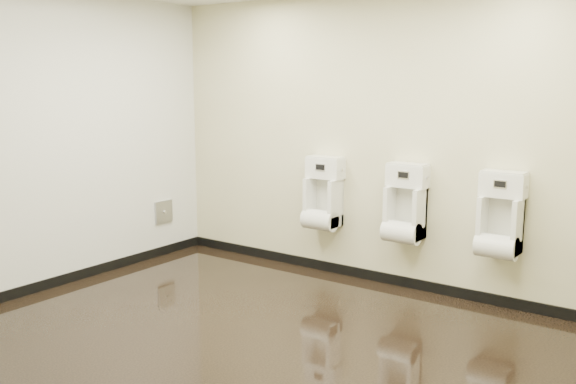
% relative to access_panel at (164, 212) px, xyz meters
% --- Properties ---
extents(ground, '(5.00, 3.50, 0.00)m').
position_rel_access_panel_xyz_m(ground, '(2.48, -1.20, -0.50)').
color(ground, black).
rests_on(ground, ground).
extents(back_wall, '(5.00, 0.02, 2.80)m').
position_rel_access_panel_xyz_m(back_wall, '(2.48, 0.55, 0.90)').
color(back_wall, beige).
rests_on(back_wall, ground).
extents(front_wall, '(5.00, 0.02, 2.80)m').
position_rel_access_panel_xyz_m(front_wall, '(2.48, -2.95, 0.90)').
color(front_wall, beige).
rests_on(front_wall, ground).
extents(left_wall, '(0.02, 3.50, 2.80)m').
position_rel_access_panel_xyz_m(left_wall, '(-0.02, -1.20, 0.90)').
color(left_wall, beige).
rests_on(left_wall, ground).
extents(tile_overlay_left, '(0.01, 3.50, 2.80)m').
position_rel_access_panel_xyz_m(tile_overlay_left, '(-0.01, -1.20, 0.90)').
color(tile_overlay_left, white).
rests_on(tile_overlay_left, ground).
extents(skirting_back, '(5.00, 0.02, 0.10)m').
position_rel_access_panel_xyz_m(skirting_back, '(2.48, 0.54, -0.45)').
color(skirting_back, black).
rests_on(skirting_back, ground).
extents(skirting_left, '(0.02, 3.50, 0.10)m').
position_rel_access_panel_xyz_m(skirting_left, '(-0.01, -1.20, -0.45)').
color(skirting_left, black).
rests_on(skirting_left, ground).
extents(access_panel, '(0.04, 0.25, 0.25)m').
position_rel_access_panel_xyz_m(access_panel, '(0.00, 0.00, 0.00)').
color(access_panel, '#9E9EA3').
rests_on(access_panel, left_wall).
extents(urinal_0, '(0.39, 0.29, 0.72)m').
position_rel_access_panel_xyz_m(urinal_0, '(1.87, 0.42, 0.29)').
color(urinal_0, silver).
rests_on(urinal_0, back_wall).
extents(urinal_1, '(0.39, 0.29, 0.72)m').
position_rel_access_panel_xyz_m(urinal_1, '(2.77, 0.42, 0.29)').
color(urinal_1, silver).
rests_on(urinal_1, back_wall).
extents(urinal_2, '(0.39, 0.29, 0.72)m').
position_rel_access_panel_xyz_m(urinal_2, '(3.65, 0.42, 0.29)').
color(urinal_2, silver).
rests_on(urinal_2, back_wall).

